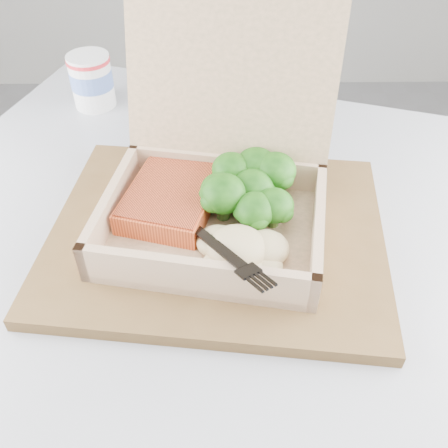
{
  "coord_description": "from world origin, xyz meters",
  "views": [
    {
      "loc": [
        0.34,
        -0.23,
        1.14
      ],
      "look_at": [
        0.34,
        0.16,
        0.78
      ],
      "focal_mm": 40.0,
      "sensor_mm": 36.0,
      "label": 1
    }
  ],
  "objects_px": {
    "takeout_container": "(219,174)",
    "serving_tray": "(217,233)",
    "cafe_table": "(208,354)",
    "paper_cup": "(92,79)"
  },
  "relations": [
    {
      "from": "takeout_container",
      "to": "serving_tray",
      "type": "bearing_deg",
      "value": -83.74
    },
    {
      "from": "cafe_table",
      "to": "paper_cup",
      "type": "height_order",
      "value": "paper_cup"
    },
    {
      "from": "serving_tray",
      "to": "takeout_container",
      "type": "relative_size",
      "value": 1.35
    },
    {
      "from": "serving_tray",
      "to": "cafe_table",
      "type": "bearing_deg",
      "value": -114.25
    },
    {
      "from": "cafe_table",
      "to": "takeout_container",
      "type": "bearing_deg",
      "value": 74.82
    },
    {
      "from": "cafe_table",
      "to": "paper_cup",
      "type": "distance_m",
      "value": 0.45
    },
    {
      "from": "paper_cup",
      "to": "cafe_table",
      "type": "bearing_deg",
      "value": -62.39
    },
    {
      "from": "takeout_container",
      "to": "paper_cup",
      "type": "height_order",
      "value": "takeout_container"
    },
    {
      "from": "cafe_table",
      "to": "paper_cup",
      "type": "bearing_deg",
      "value": 117.61
    },
    {
      "from": "paper_cup",
      "to": "serving_tray",
      "type": "bearing_deg",
      "value": -57.84
    }
  ]
}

